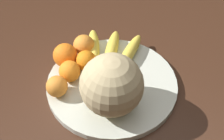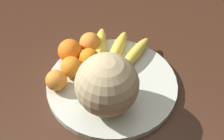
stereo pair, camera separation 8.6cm
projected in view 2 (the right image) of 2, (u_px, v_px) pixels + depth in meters
name	position (u px, v px, depth m)	size (l,w,h in m)	color
kitchen_table	(129.00, 98.00, 0.99)	(1.47, 1.09, 0.75)	#3D2316
fruit_bowl	(112.00, 84.00, 0.90)	(0.37, 0.37, 0.02)	beige
melon	(107.00, 85.00, 0.78)	(0.16, 0.16, 0.16)	tan
banana_bunch	(116.00, 50.00, 0.96)	(0.19, 0.19, 0.04)	#473819
orange_front_left	(56.00, 80.00, 0.86)	(0.06, 0.06, 0.06)	orange
orange_front_right	(71.00, 67.00, 0.89)	(0.06, 0.06, 0.06)	orange
orange_mid_center	(70.00, 51.00, 0.93)	(0.07, 0.07, 0.07)	orange
orange_back_left	(111.00, 68.00, 0.89)	(0.06, 0.06, 0.06)	orange
orange_back_right	(90.00, 43.00, 0.96)	(0.07, 0.07, 0.07)	orange
orange_top_small	(89.00, 58.00, 0.92)	(0.06, 0.06, 0.06)	orange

